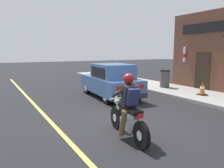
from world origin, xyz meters
TOP-DOWN VIEW (x-y plane):
  - ground_plane at (0.00, 0.00)m, footprint 80.00×80.00m
  - sidewalk_curb at (5.28, 3.00)m, footprint 2.60×22.00m
  - lane_stripe at (-1.80, 3.00)m, footprint 0.12×19.80m
  - motorcycle_with_rider at (-0.44, -1.13)m, footprint 0.64×2.01m
  - car_hatchback at (1.60, 3.29)m, footprint 1.91×3.89m
  - traffic_cone at (5.18, 1.05)m, footprint 0.36×0.36m
  - trash_bin at (5.26, 3.58)m, footprint 0.56×0.56m

SIDE VIEW (x-z plane):
  - ground_plane at x=0.00m, z-range 0.00..0.00m
  - lane_stripe at x=-1.80m, z-range 0.00..0.01m
  - sidewalk_curb at x=5.28m, z-range 0.00..0.14m
  - traffic_cone at x=5.18m, z-range 0.13..0.73m
  - trash_bin at x=5.26m, z-range 0.15..1.13m
  - motorcycle_with_rider at x=-0.44m, z-range -0.13..1.49m
  - car_hatchback at x=1.60m, z-range -0.02..1.55m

